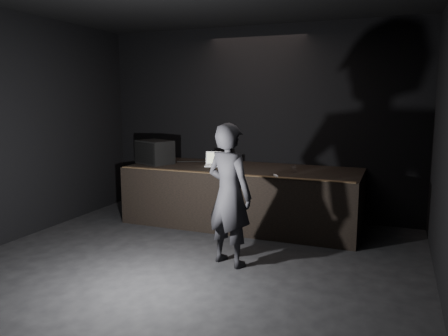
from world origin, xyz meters
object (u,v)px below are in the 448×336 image
object	(u,v)px
stage_riser	(243,196)
person	(229,195)
beer_can	(225,163)
stage_monitor	(155,152)
laptop	(215,162)

from	to	relation	value
stage_riser	person	xyz separation A→B (m)	(0.46, -1.85, 0.44)
beer_can	stage_monitor	bearing A→B (deg)	177.83
stage_monitor	beer_can	distance (m)	1.42
stage_riser	beer_can	xyz separation A→B (m)	(-0.26, -0.19, 0.59)
stage_riser	stage_monitor	bearing A→B (deg)	-175.38
stage_riser	laptop	world-z (taller)	laptop
laptop	person	distance (m)	2.15
laptop	beer_can	size ratio (longest dim) A/B	2.46
laptop	person	bearing A→B (deg)	-79.87
beer_can	person	xyz separation A→B (m)	(0.72, -1.66, -0.15)
stage_monitor	laptop	distance (m)	1.16
laptop	stage_monitor	bearing A→B (deg)	171.60
stage_riser	laptop	xyz separation A→B (m)	(-0.54, 0.05, 0.56)
laptop	person	world-z (taller)	person
beer_can	laptop	bearing A→B (deg)	139.96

